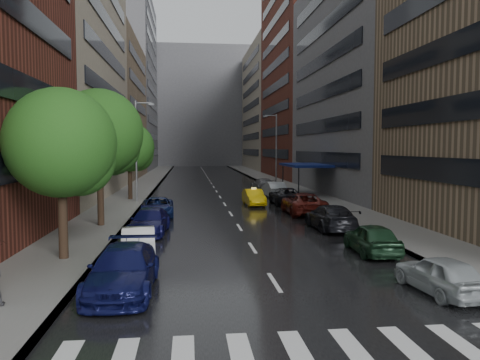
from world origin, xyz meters
TOP-DOWN VIEW (x-y plane):
  - ground at (0.00, 0.00)m, footprint 220.00×220.00m
  - road at (0.00, 50.00)m, footprint 14.00×140.00m
  - sidewalk_left at (-9.00, 50.00)m, footprint 4.00×140.00m
  - sidewalk_right at (9.00, 50.00)m, footprint 4.00×140.00m
  - crosswalk at (0.20, -2.00)m, footprint 13.15×2.80m
  - buildings_left at (-15.00, 58.79)m, footprint 8.00×108.00m
  - buildings_right at (15.00, 56.70)m, footprint 8.05×109.10m
  - building_far at (0.00, 118.00)m, footprint 40.00×14.00m
  - tree_near at (-8.60, 8.18)m, footprint 4.75×4.75m
  - tree_mid at (-8.60, 16.98)m, footprint 5.40×5.40m
  - tree_far at (-8.60, 31.83)m, footprint 4.59×4.59m
  - taxi at (2.44, 26.96)m, footprint 1.68×4.30m
  - parked_cars_left at (-5.40, 11.90)m, footprint 2.49×23.06m
  - parked_cars_right at (5.40, 22.40)m, footprint 2.79×42.89m
  - street_lamp_left at (-7.72, 30.00)m, footprint 1.74×0.22m
  - street_lamp_right at (7.72, 45.00)m, footprint 1.74×0.22m
  - awning at (8.98, 35.00)m, footprint 4.00×8.00m

SIDE VIEW (x-z plane):
  - ground at x=0.00m, z-range 0.00..0.00m
  - road at x=0.00m, z-range 0.00..0.01m
  - crosswalk at x=0.20m, z-range 0.01..0.02m
  - sidewalk_left at x=-9.00m, z-range 0.00..0.15m
  - sidewalk_right at x=9.00m, z-range 0.00..0.15m
  - taxi at x=2.44m, z-range 0.00..1.40m
  - parked_cars_left at x=-5.40m, z-range -0.05..1.51m
  - parked_cars_right at x=5.40m, z-range -0.05..1.56m
  - awning at x=8.98m, z-range 1.57..4.70m
  - street_lamp_left at x=-7.72m, z-range 0.39..9.39m
  - street_lamp_right at x=7.72m, z-range 0.39..9.39m
  - tree_far at x=-8.60m, z-range 1.34..8.66m
  - tree_near at x=-8.60m, z-range 1.39..8.96m
  - tree_mid at x=-8.60m, z-range 1.59..10.19m
  - buildings_right at x=15.00m, z-range -2.97..33.03m
  - buildings_left at x=-15.00m, z-range -3.01..34.99m
  - building_far at x=0.00m, z-range 0.00..32.00m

